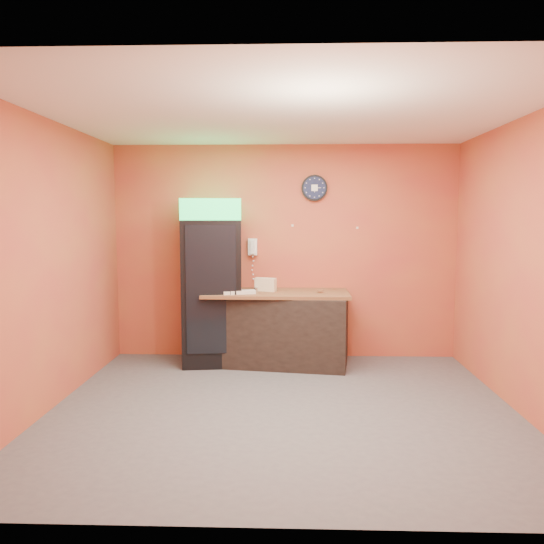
{
  "coord_description": "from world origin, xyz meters",
  "views": [
    {
      "loc": [
        0.06,
        -5.0,
        1.86
      ],
      "look_at": [
        -0.12,
        0.6,
        1.28
      ],
      "focal_mm": 35.0,
      "sensor_mm": 36.0,
      "label": 1
    }
  ],
  "objects": [
    {
      "name": "wall_phone",
      "position": [
        -0.42,
        1.95,
        1.47
      ],
      "size": [
        0.12,
        0.1,
        0.22
      ],
      "color": "white",
      "rests_on": "back_wall"
    },
    {
      "name": "floor",
      "position": [
        0.0,
        0.0,
        0.0
      ],
      "size": [
        4.5,
        4.5,
        0.0
      ],
      "primitive_type": "plane",
      "color": "#47474C",
      "rests_on": "ground"
    },
    {
      "name": "wrapped_sandwich_left",
      "position": [
        -0.62,
        1.38,
        0.95
      ],
      "size": [
        0.3,
        0.22,
        0.04
      ],
      "primitive_type": "cube",
      "rotation": [
        0.0,
        0.0,
        0.44
      ],
      "color": "silver",
      "rests_on": "butcher_paper"
    },
    {
      "name": "beverage_cooler",
      "position": [
        -0.93,
        1.6,
        1.02
      ],
      "size": [
        0.81,
        0.82,
        2.08
      ],
      "rotation": [
        0.0,
        0.0,
        0.13
      ],
      "color": "black",
      "rests_on": "floor"
    },
    {
      "name": "left_wall",
      "position": [
        -2.25,
        0.0,
        1.4
      ],
      "size": [
        0.02,
        4.0,
        2.8
      ],
      "primitive_type": "cube",
      "color": "#BC6435",
      "rests_on": "floor"
    },
    {
      "name": "wrapped_sandwich_right",
      "position": [
        -0.69,
        1.6,
        0.95
      ],
      "size": [
        0.3,
        0.2,
        0.04
      ],
      "primitive_type": "cube",
      "rotation": [
        0.0,
        0.0,
        0.33
      ],
      "color": "silver",
      "rests_on": "butcher_paper"
    },
    {
      "name": "back_wall",
      "position": [
        0.0,
        2.0,
        1.4
      ],
      "size": [
        4.5,
        0.02,
        2.8
      ],
      "primitive_type": "cube",
      "color": "#BC6435",
      "rests_on": "floor"
    },
    {
      "name": "wrapped_sandwich_mid",
      "position": [
        -0.51,
        1.39,
        0.95
      ],
      "size": [
        0.33,
        0.2,
        0.04
      ],
      "primitive_type": "cube",
      "rotation": [
        0.0,
        0.0,
        0.26
      ],
      "color": "silver",
      "rests_on": "butcher_paper"
    },
    {
      "name": "right_wall",
      "position": [
        2.25,
        0.0,
        1.4
      ],
      "size": [
        0.02,
        4.0,
        2.8
      ],
      "primitive_type": "cube",
      "color": "#BC6435",
      "rests_on": "floor"
    },
    {
      "name": "prep_counter",
      "position": [
        -0.1,
        1.61,
        0.44
      ],
      "size": [
        1.86,
        1.03,
        0.89
      ],
      "primitive_type": "cube",
      "rotation": [
        0.0,
        0.0,
        -0.14
      ],
      "color": "black",
      "rests_on": "floor"
    },
    {
      "name": "butcher_paper",
      "position": [
        -0.1,
        1.61,
        0.91
      ],
      "size": [
        1.82,
        0.88,
        0.04
      ],
      "primitive_type": "cube",
      "rotation": [
        0.0,
        0.0,
        -0.02
      ],
      "color": "brown",
      "rests_on": "prep_counter"
    },
    {
      "name": "wall_clock",
      "position": [
        0.38,
        1.97,
        2.24
      ],
      "size": [
        0.34,
        0.06,
        0.34
      ],
      "color": "black",
      "rests_on": "back_wall"
    },
    {
      "name": "sub_roll_stack",
      "position": [
        -0.24,
        1.64,
        1.01
      ],
      "size": [
        0.28,
        0.17,
        0.17
      ],
      "rotation": [
        0.0,
        0.0,
        -0.33
      ],
      "color": "beige",
      "rests_on": "butcher_paper"
    },
    {
      "name": "ceiling",
      "position": [
        0.0,
        0.0,
        2.8
      ],
      "size": [
        4.5,
        4.0,
        0.02
      ],
      "primitive_type": "cube",
      "color": "white",
      "rests_on": "back_wall"
    },
    {
      "name": "kitchen_tool",
      "position": [
        -0.36,
        1.59,
        0.95
      ],
      "size": [
        0.05,
        0.05,
        0.05
      ],
      "primitive_type": "cylinder",
      "color": "silver",
      "rests_on": "butcher_paper"
    }
  ]
}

